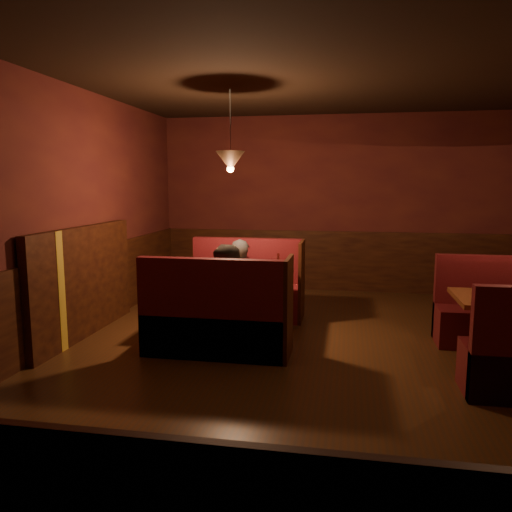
% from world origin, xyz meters
% --- Properties ---
extents(room, '(6.02, 7.02, 2.92)m').
position_xyz_m(room, '(-0.28, 0.05, 1.05)').
color(room, '#3F2817').
rests_on(room, ground).
extents(main_table, '(1.40, 0.85, 0.98)m').
position_xyz_m(main_table, '(-1.22, 0.80, 0.58)').
color(main_table, brown).
rests_on(main_table, ground).
extents(main_bench_far, '(1.54, 0.55, 1.05)m').
position_xyz_m(main_bench_far, '(-1.21, 1.60, 0.34)').
color(main_bench_far, '#4F1214').
rests_on(main_bench_far, ground).
extents(main_bench_near, '(1.54, 0.55, 1.05)m').
position_xyz_m(main_bench_near, '(-1.21, 0.00, 0.34)').
color(main_bench_near, '#4F1214').
rests_on(main_bench_near, ground).
extents(second_bench_far, '(1.39, 0.52, 0.99)m').
position_xyz_m(second_bench_far, '(1.82, 0.92, 0.32)').
color(second_bench_far, '#4F1214').
rests_on(second_bench_far, ground).
extents(diner_a, '(0.57, 0.43, 1.42)m').
position_xyz_m(diner_a, '(-1.27, 1.44, 0.71)').
color(diner_a, '#333333').
rests_on(diner_a, ground).
extents(diner_b, '(0.81, 0.68, 1.50)m').
position_xyz_m(diner_b, '(-1.11, 0.24, 0.75)').
color(diner_b, black).
rests_on(diner_b, ground).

